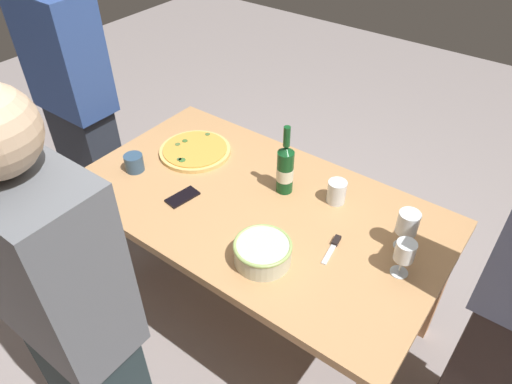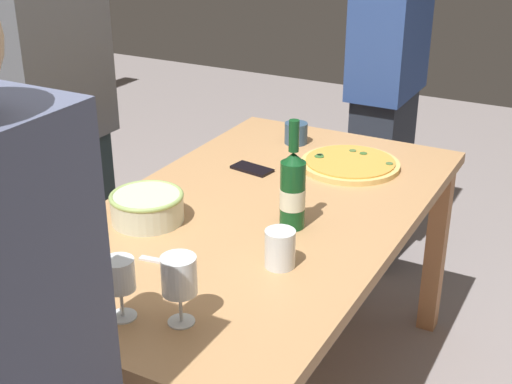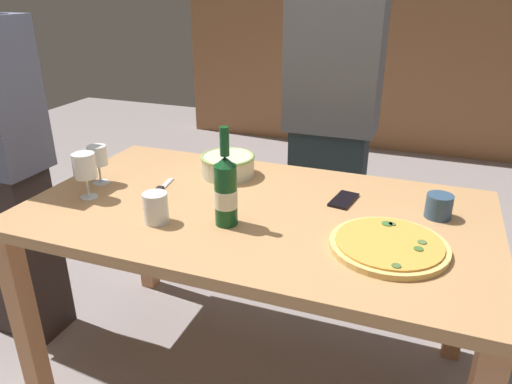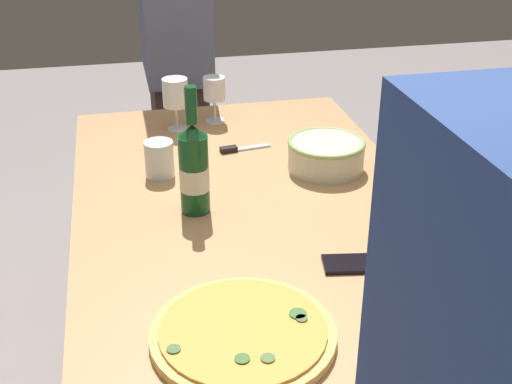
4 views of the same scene
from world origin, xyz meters
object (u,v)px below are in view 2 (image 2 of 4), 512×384
object	(u,v)px
pizza	(350,164)
cup_amber	(296,133)
wine_glass_by_bottle	(119,278)
cell_phone	(252,169)
dining_table	(256,237)
wine_bottle	(293,189)
serving_bowl	(147,206)
pizza_knife	(174,263)
person_guest_right	(55,136)
person_host	(386,89)
cup_ceramic	(280,248)
wine_glass_near_pizza	(179,279)

from	to	relation	value
pizza	cup_amber	xyz separation A→B (m)	(0.13, 0.27, 0.03)
wine_glass_by_bottle	cell_phone	distance (m)	0.94
dining_table	wine_glass_by_bottle	bearing A→B (deg)	179.86
pizza	wine_bottle	size ratio (longest dim) A/B	1.07
pizza	cup_amber	bearing A→B (deg)	64.55
serving_bowl	pizza_knife	xyz separation A→B (m)	(-0.18, -0.22, -0.04)
person_guest_right	pizza_knife	bearing A→B (deg)	-24.48
dining_table	person_host	distance (m)	1.22
cup_ceramic	person_guest_right	xyz separation A→B (m)	(0.33, 1.08, 0.02)
cell_phone	person_host	bearing A→B (deg)	-0.66
wine_bottle	pizza_knife	distance (m)	0.40
pizza	cup_ceramic	size ratio (longest dim) A/B	3.40
cup_amber	person_guest_right	bearing A→B (deg)	126.22
cup_ceramic	cell_phone	size ratio (longest dim) A/B	0.71
serving_bowl	pizza_knife	size ratio (longest dim) A/B	1.38
wine_glass_near_pizza	cup_amber	bearing A→B (deg)	13.09
pizza_knife	dining_table	bearing A→B (deg)	-4.45
serving_bowl	cup_ceramic	world-z (taller)	cup_ceramic
wine_glass_near_pizza	pizza_knife	xyz separation A→B (m)	(0.21, 0.16, -0.11)
serving_bowl	wine_bottle	world-z (taller)	wine_bottle
cup_amber	cell_phone	world-z (taller)	cup_amber
pizza_knife	cup_amber	bearing A→B (deg)	6.72
cup_amber	cup_ceramic	size ratio (longest dim) A/B	0.85
wine_glass_by_bottle	person_guest_right	bearing A→B (deg)	50.29
wine_bottle	cup_ceramic	distance (m)	0.24
pizza	person_guest_right	xyz separation A→B (m)	(-0.40, 0.99, 0.06)
wine_bottle	cup_amber	distance (m)	0.71
dining_table	wine_bottle	bearing A→B (deg)	-108.37
cell_phone	person_guest_right	size ratio (longest dim) A/B	0.09
serving_bowl	person_host	size ratio (longest dim) A/B	0.13
cup_amber	cup_ceramic	bearing A→B (deg)	-157.20
wine_glass_near_pizza	wine_bottle	bearing A→B (deg)	-1.40
wine_bottle	cup_ceramic	bearing A→B (deg)	-162.27
wine_glass_near_pizza	cell_phone	bearing A→B (deg)	18.58
serving_bowl	pizza_knife	bearing A→B (deg)	-129.51
serving_bowl	wine_bottle	bearing A→B (deg)	-66.97
wine_glass_by_bottle	person_host	bearing A→B (deg)	0.01
wine_glass_by_bottle	cup_ceramic	bearing A→B (deg)	-29.47
wine_glass_by_bottle	cell_phone	xyz separation A→B (m)	(0.92, 0.16, -0.10)
wine_bottle	wine_glass_near_pizza	world-z (taller)	wine_bottle
dining_table	cup_ceramic	xyz separation A→B (m)	(-0.27, -0.21, 0.14)
dining_table	wine_bottle	world-z (taller)	wine_bottle
pizza_knife	serving_bowl	bearing A→B (deg)	50.49
dining_table	person_host	size ratio (longest dim) A/B	0.97
pizza	wine_bottle	distance (m)	0.52
cup_amber	cup_ceramic	world-z (taller)	cup_ceramic
serving_bowl	wine_glass_by_bottle	world-z (taller)	wine_glass_by_bottle
pizza	cup_amber	world-z (taller)	cup_amber
person_guest_right	cup_amber	bearing A→B (deg)	40.71
dining_table	pizza_knife	xyz separation A→B (m)	(-0.39, 0.03, 0.10)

